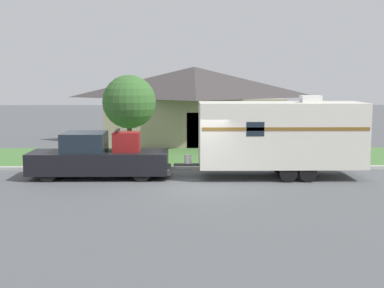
# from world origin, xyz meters

# --- Properties ---
(ground_plane) EXTENTS (120.00, 120.00, 0.00)m
(ground_plane) POSITION_xyz_m (0.00, 0.00, 0.00)
(ground_plane) COLOR #515456
(curb_strip) EXTENTS (80.00, 0.30, 0.14)m
(curb_strip) POSITION_xyz_m (0.00, 3.75, 0.07)
(curb_strip) COLOR #ADADA8
(curb_strip) RESTS_ON ground_plane
(lawn_strip) EXTENTS (80.00, 7.00, 0.03)m
(lawn_strip) POSITION_xyz_m (0.00, 7.40, 0.01)
(lawn_strip) COLOR #477538
(lawn_strip) RESTS_ON ground_plane
(house_across_street) EXTENTS (11.48, 7.97, 4.81)m
(house_across_street) POSITION_xyz_m (0.18, 14.52, 2.49)
(house_across_street) COLOR gray
(house_across_street) RESTS_ON ground_plane
(pickup_truck) EXTENTS (5.79, 1.99, 2.01)m
(pickup_truck) POSITION_xyz_m (-4.05, 1.80, 0.84)
(pickup_truck) COLOR black
(pickup_truck) RESTS_ON ground_plane
(travel_trailer) EXTENTS (7.77, 2.41, 3.39)m
(travel_trailer) POSITION_xyz_m (3.50, 1.80, 1.79)
(travel_trailer) COLOR black
(travel_trailer) RESTS_ON ground_plane
(mailbox) EXTENTS (0.48, 0.20, 1.27)m
(mailbox) POSITION_xyz_m (5.05, 4.69, 0.98)
(mailbox) COLOR brown
(mailbox) RESTS_ON ground_plane
(tree_in_yard) EXTENTS (2.63, 2.63, 4.25)m
(tree_in_yard) POSITION_xyz_m (-3.18, 6.29, 2.93)
(tree_in_yard) COLOR brown
(tree_in_yard) RESTS_ON ground_plane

